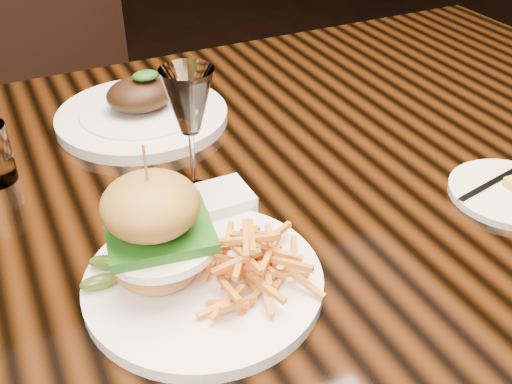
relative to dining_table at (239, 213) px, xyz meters
name	(u,v)px	position (x,y,z in m)	size (l,w,h in m)	color
dining_table	(239,213)	(0.00, 0.00, 0.00)	(1.60, 0.90, 0.75)	black
burger_plate	(197,254)	(-0.14, -0.20, 0.12)	(0.26, 0.26, 0.18)	white
side_saucer	(509,193)	(0.30, -0.22, 0.08)	(0.16, 0.16, 0.02)	white
ramekin	(224,201)	(-0.06, -0.08, 0.09)	(0.07, 0.07, 0.03)	white
wine_glass	(189,106)	(-0.08, -0.03, 0.21)	(0.07, 0.07, 0.18)	white
far_dish	(142,112)	(-0.08, 0.20, 0.09)	(0.27, 0.27, 0.09)	white
chair_far	(71,84)	(-0.09, 0.89, -0.13)	(0.57, 0.57, 0.95)	black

